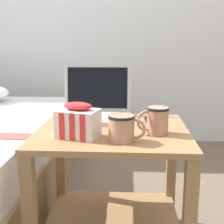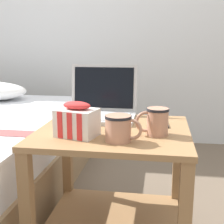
# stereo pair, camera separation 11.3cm
# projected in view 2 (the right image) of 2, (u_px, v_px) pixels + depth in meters

# --- Properties ---
(back_wall) EXTENTS (8.00, 0.05, 2.50)m
(back_wall) POSITION_uv_depth(u_px,v_px,m) (142.00, 0.00, 2.68)
(back_wall) COLOR silver
(back_wall) RESTS_ON ground_plane
(bedside_table) EXTENTS (0.61, 0.55, 0.55)m
(bedside_table) POSITION_uv_depth(u_px,v_px,m) (114.00, 174.00, 1.30)
(bedside_table) COLOR #997047
(bedside_table) RESTS_ON ground_plane
(laptop) EXTENTS (0.32, 0.26, 0.24)m
(laptop) POSITION_uv_depth(u_px,v_px,m) (101.00, 107.00, 1.45)
(laptop) COLOR #B7BABC
(laptop) RESTS_ON bedside_table
(mug_front_left) EXTENTS (0.13, 0.08, 0.10)m
(mug_front_left) POSITION_uv_depth(u_px,v_px,m) (157.00, 120.00, 1.17)
(mug_front_left) COLOR tan
(mug_front_left) RESTS_ON bedside_table
(mug_front_right) EXTENTS (0.13, 0.09, 0.09)m
(mug_front_right) POSITION_uv_depth(u_px,v_px,m) (119.00, 127.00, 1.09)
(mug_front_right) COLOR tan
(mug_front_right) RESTS_ON bedside_table
(snack_bag) EXTENTS (0.17, 0.14, 0.13)m
(snack_bag) POSITION_uv_depth(u_px,v_px,m) (77.00, 121.00, 1.16)
(snack_bag) COLOR silver
(snack_bag) RESTS_ON bedside_table
(cell_phone) EXTENTS (0.09, 0.15, 0.01)m
(cell_phone) POSITION_uv_depth(u_px,v_px,m) (158.00, 123.00, 1.34)
(cell_phone) COLOR black
(cell_phone) RESTS_ON bedside_table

